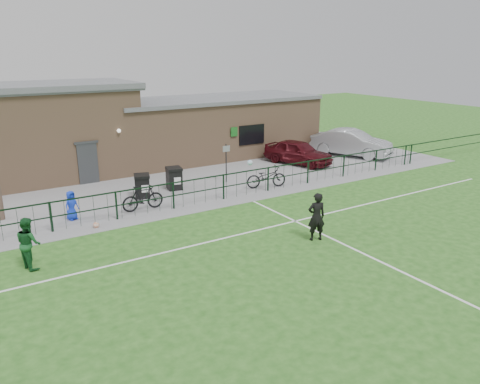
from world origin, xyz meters
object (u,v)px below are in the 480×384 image
bicycle_e (266,177)px  ball_ground (96,225)px  outfield_player (29,243)px  car_silver (351,143)px  wheelie_bin_right (174,179)px  spectator_child (71,205)px  wheelie_bin_left (142,187)px  bicycle_d (143,198)px  car_maroon (298,152)px  sign_post (226,163)px

bicycle_e → ball_ground: (-8.74, -0.99, -0.43)m
bicycle_e → outfield_player: bearing=122.0°
car_silver → outfield_player: bearing=173.0°
wheelie_bin_right → spectator_child: (-5.30, -1.76, 0.10)m
wheelie_bin_left → spectator_child: spectator_child is taller
wheelie_bin_right → bicycle_d: bearing=-128.3°
bicycle_e → bicycle_d: bearing=105.8°
wheelie_bin_right → car_maroon: 8.55m
wheelie_bin_left → wheelie_bin_right: bearing=31.1°
bicycle_d → ball_ground: bicycle_d is taller
wheelie_bin_left → bicycle_e: 6.06m
bicycle_e → spectator_child: size_ratio=1.68×
car_maroon → outfield_player: bearing=-175.9°
sign_post → bicycle_d: bearing=-160.2°
wheelie_bin_right → bicycle_d: size_ratio=0.55×
wheelie_bin_left → outfield_player: (-5.65, -5.08, 0.32)m
ball_ground → wheelie_bin_right: bearing=33.7°
sign_post → ball_ground: 8.15m
sign_post → car_silver: size_ratio=0.39×
wheelie_bin_right → sign_post: (2.82, -0.27, 0.50)m
sign_post → bicycle_d: sign_post is taller
bicycle_d → outfield_player: outfield_player is taller
wheelie_bin_left → wheelie_bin_right: (1.81, 0.41, 0.01)m
bicycle_d → wheelie_bin_right: bearing=-48.1°
car_maroon → ball_ground: bearing=179.3°
wheelie_bin_left → sign_post: 4.65m
car_maroon → bicycle_d: 11.37m
sign_post → car_maroon: bearing=11.6°
bicycle_d → car_silver: bearing=-78.5°
wheelie_bin_right → car_silver: 12.84m
bicycle_d → bicycle_e: bearing=-89.7°
wheelie_bin_left → ball_ground: 4.05m
bicycle_d → bicycle_e: bicycle_d is taller
outfield_player → spectator_child: bearing=-45.8°
bicycle_e → spectator_child: 9.30m
wheelie_bin_left → bicycle_d: bearing=-91.8°
car_maroon → car_silver: bearing=-18.7°
outfield_player → ball_ground: 3.64m
car_silver → bicycle_d: bearing=166.8°
outfield_player → car_maroon: bearing=-84.0°
sign_post → outfield_player: sign_post is taller
wheelie_bin_left → car_silver: (14.62, 1.24, 0.34)m
wheelie_bin_right → outfield_player: outfield_player is taller
sign_post → car_silver: 10.06m
wheelie_bin_left → wheelie_bin_right: wheelie_bin_right is taller
wheelie_bin_right → car_maroon: car_maroon is taller
bicycle_d → bicycle_e: 6.44m
sign_post → spectator_child: 8.26m
car_maroon → outfield_player: outfield_player is taller
ball_ground → spectator_child: bearing=111.3°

